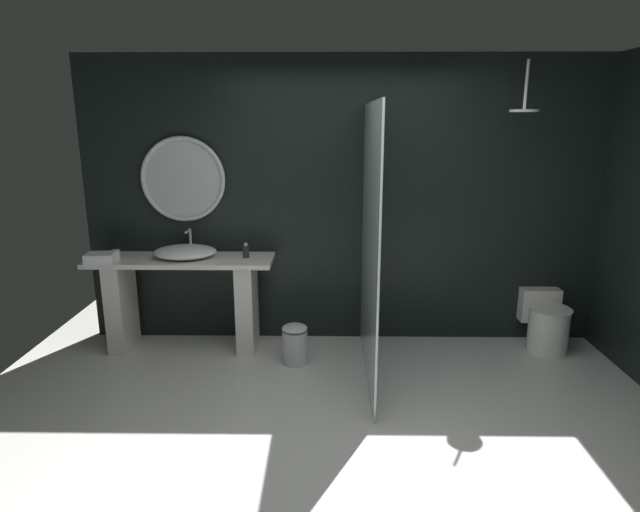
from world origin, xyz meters
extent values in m
plane|color=silver|center=(0.00, 0.00, 0.00)|extent=(5.76, 5.76, 0.00)
cube|color=black|center=(0.00, 1.90, 1.30)|extent=(4.80, 0.10, 2.60)
cube|color=silver|center=(-1.48, 1.58, 0.83)|extent=(1.63, 0.49, 0.04)
cube|color=silver|center=(-2.05, 1.58, 0.40)|extent=(0.15, 0.42, 0.81)
cube|color=silver|center=(-0.90, 1.58, 0.40)|extent=(0.15, 0.42, 0.81)
ellipsoid|color=white|center=(-1.44, 1.60, 0.90)|extent=(0.56, 0.46, 0.10)
cylinder|color=silver|center=(-1.44, 1.81, 0.96)|extent=(0.02, 0.02, 0.22)
cylinder|color=silver|center=(-1.44, 1.74, 1.06)|extent=(0.02, 0.14, 0.02)
cylinder|color=silver|center=(-2.03, 1.54, 0.89)|extent=(0.08, 0.08, 0.08)
cylinder|color=#282D28|center=(-0.90, 1.60, 0.90)|extent=(0.06, 0.06, 0.11)
cylinder|color=silver|center=(-0.90, 1.60, 0.97)|extent=(0.03, 0.03, 0.02)
torus|color=silver|center=(-1.48, 1.81, 1.52)|extent=(0.76, 0.04, 0.76)
cylinder|color=#B2BCC1|center=(-1.48, 1.82, 1.52)|extent=(0.70, 0.01, 0.70)
cube|color=silver|center=(0.16, 1.08, 1.08)|extent=(0.02, 1.54, 2.17)
cylinder|color=silver|center=(1.40, 1.48, 2.31)|extent=(0.02, 0.02, 0.38)
cylinder|color=silver|center=(1.40, 1.48, 2.11)|extent=(0.23, 0.23, 0.02)
cylinder|color=white|center=(1.82, 1.54, 0.20)|extent=(0.35, 0.35, 0.40)
ellipsoid|color=white|center=(1.82, 1.54, 0.41)|extent=(0.37, 0.40, 0.02)
cube|color=white|center=(1.82, 1.81, 0.36)|extent=(0.36, 0.19, 0.31)
cylinder|color=silver|center=(-0.45, 1.26, 0.15)|extent=(0.22, 0.22, 0.29)
ellipsoid|color=silver|center=(-0.45, 1.26, 0.32)|extent=(0.22, 0.22, 0.07)
cube|color=white|center=(-2.13, 1.44, 0.89)|extent=(0.25, 0.21, 0.08)
camera|label=1|loc=(-0.18, -2.97, 2.04)|focal=29.91mm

